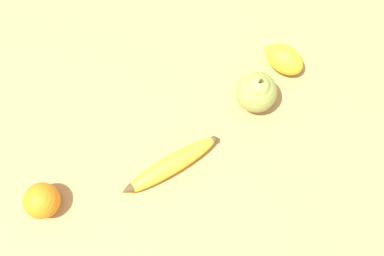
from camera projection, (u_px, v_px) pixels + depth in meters
ground_plane at (176, 158)px, 0.89m from camera, size 3.00×3.00×0.00m
banana at (170, 166)px, 0.87m from camera, size 0.12×0.20×0.04m
orange at (42, 201)px, 0.83m from camera, size 0.07×0.07×0.07m
pear at (257, 91)px, 0.89m from camera, size 0.08×0.08×0.10m
lemon at (284, 59)px, 0.93m from camera, size 0.10×0.10×0.06m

